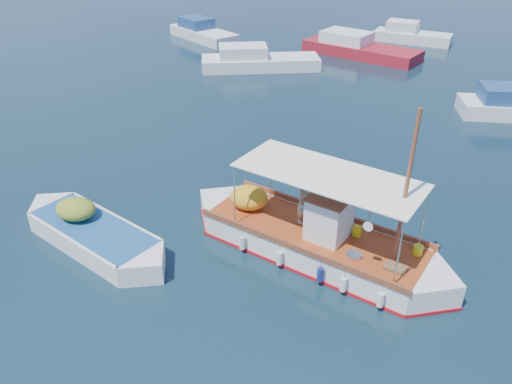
% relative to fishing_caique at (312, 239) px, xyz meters
% --- Properties ---
extents(ground, '(160.00, 160.00, 0.00)m').
position_rel_fishing_caique_xyz_m(ground, '(-0.74, 0.30, -0.51)').
color(ground, black).
rests_on(ground, ground).
extents(fishing_caique, '(9.11, 4.23, 5.75)m').
position_rel_fishing_caique_xyz_m(fishing_caique, '(0.00, 0.00, 0.00)').
color(fishing_caique, white).
rests_on(fishing_caique, ground).
extents(dinghy, '(6.29, 3.31, 1.62)m').
position_rel_fishing_caique_xyz_m(dinghy, '(-6.98, -1.95, -0.17)').
color(dinghy, white).
rests_on(dinghy, ground).
extents(bg_boat_nw, '(8.20, 5.44, 1.80)m').
position_rel_fishing_caique_xyz_m(bg_boat_nw, '(-8.49, 18.84, -0.01)').
color(bg_boat_nw, silver).
rests_on(bg_boat_nw, ground).
extents(bg_boat_n, '(9.00, 5.32, 1.80)m').
position_rel_fishing_caique_xyz_m(bg_boat_n, '(-2.58, 24.56, -0.01)').
color(bg_boat_n, maroon).
rests_on(bg_boat_n, ground).
extents(bg_boat_far_w, '(7.04, 5.49, 1.80)m').
position_rel_fishing_caique_xyz_m(bg_boat_far_w, '(-15.59, 25.40, -0.01)').
color(bg_boat_far_w, silver).
rests_on(bg_boat_far_w, ground).
extents(bg_boat_far_n, '(6.16, 2.70, 1.80)m').
position_rel_fishing_caique_xyz_m(bg_boat_far_n, '(0.76, 30.01, -0.01)').
color(bg_boat_far_n, silver).
rests_on(bg_boat_far_n, ground).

